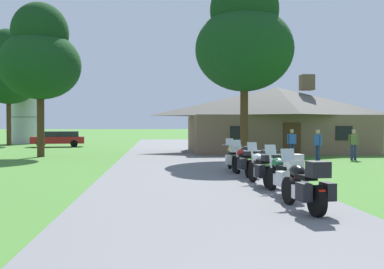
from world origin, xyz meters
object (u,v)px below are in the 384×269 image
at_px(bystander_olive_shirt_beside_signpost, 354,143).
at_px(tree_left_near, 40,56).
at_px(motorcycle_red_fourth_in_row, 245,161).
at_px(motorcycle_yellow_farthest_in_row, 233,158).
at_px(motorcycle_green_second_in_row, 285,175).
at_px(parked_red_suv_far_left, 59,138).
at_px(motorcycle_black_nearest_to_camera, 307,186).
at_px(tree_left_far, 8,70).
at_px(bystander_blue_shirt_near_lodge, 292,142).
at_px(metal_silo_distant, 26,114).
at_px(bystander_blue_shirt_by_tree, 318,144).
at_px(motorcycle_white_third_in_row, 263,168).
at_px(tree_by_lodge_front, 244,38).

xyz_separation_m(bystander_olive_shirt_beside_signpost, tree_left_near, (-17.86, 4.14, 5.21)).
bearing_deg(motorcycle_red_fourth_in_row, tree_left_near, 123.35).
xyz_separation_m(motorcycle_red_fourth_in_row, motorcycle_yellow_farthest_in_row, (-0.09, 1.97, 0.00)).
xyz_separation_m(motorcycle_green_second_in_row, parked_red_suv_far_left, (-12.07, 29.40, 0.17)).
distance_m(motorcycle_black_nearest_to_camera, tree_left_far, 39.68).
bearing_deg(bystander_blue_shirt_near_lodge, tree_left_far, -45.25).
bearing_deg(metal_silo_distant, tree_left_far, -94.63).
bearing_deg(motorcycle_yellow_farthest_in_row, bystander_blue_shirt_by_tree, 44.93).
relative_size(motorcycle_red_fourth_in_row, metal_silo_distant, 0.33).
bearing_deg(motorcycle_white_third_in_row, motorcycle_black_nearest_to_camera, -97.72).
bearing_deg(bystander_blue_shirt_near_lodge, motorcycle_red_fourth_in_row, 59.52).
xyz_separation_m(motorcycle_yellow_farthest_in_row, parked_red_suv_far_left, (-11.83, 23.03, 0.17)).
bearing_deg(parked_red_suv_far_left, tree_left_far, 48.46).
bearing_deg(motorcycle_red_fourth_in_row, motorcycle_yellow_farthest_in_row, 85.46).
bearing_deg(parked_red_suv_far_left, motorcycle_black_nearest_to_camera, -168.56).
xyz_separation_m(motorcycle_black_nearest_to_camera, motorcycle_white_third_in_row, (0.08, 4.14, 0.00)).
relative_size(motorcycle_white_third_in_row, motorcycle_yellow_farthest_in_row, 1.00).
distance_m(motorcycle_white_third_in_row, motorcycle_red_fourth_in_row, 2.50).
relative_size(bystander_olive_shirt_beside_signpost, tree_by_lodge_front, 0.16).
relative_size(tree_left_near, tree_left_far, 0.84).
bearing_deg(motorcycle_green_second_in_row, bystander_olive_shirt_beside_signpost, 51.51).
bearing_deg(motorcycle_black_nearest_to_camera, motorcycle_red_fourth_in_row, 83.97).
distance_m(motorcycle_green_second_in_row, parked_red_suv_far_left, 31.78).
bearing_deg(parked_red_suv_far_left, tree_by_lodge_front, -148.90).
distance_m(tree_by_lodge_front, tree_left_far, 27.35).
distance_m(bystander_blue_shirt_by_tree, tree_left_near, 17.13).
bearing_deg(tree_left_far, motorcycle_yellow_farthest_in_row, -56.91).
bearing_deg(motorcycle_black_nearest_to_camera, metal_silo_distant, 107.55).
relative_size(bystander_blue_shirt_near_lodge, bystander_blue_shirt_by_tree, 1.00).
height_order(motorcycle_green_second_in_row, bystander_blue_shirt_near_lodge, bystander_blue_shirt_near_lodge).
distance_m(motorcycle_green_second_in_row, metal_silo_distant, 41.03).
distance_m(tree_left_near, metal_silo_distant, 22.08).
bearing_deg(tree_by_lodge_front, motorcycle_red_fourth_in_row, -101.14).
relative_size(bystander_olive_shirt_beside_signpost, parked_red_suv_far_left, 0.35).
bearing_deg(motorcycle_yellow_farthest_in_row, motorcycle_white_third_in_row, -87.20).
height_order(motorcycle_green_second_in_row, metal_silo_distant, metal_silo_distant).
distance_m(motorcycle_black_nearest_to_camera, parked_red_suv_far_left, 33.79).
bearing_deg(tree_left_near, tree_by_lodge_front, -14.66).
distance_m(motorcycle_green_second_in_row, motorcycle_white_third_in_row, 1.90).
xyz_separation_m(motorcycle_yellow_farthest_in_row, bystander_olive_shirt_beside_signpost, (7.74, 5.87, 0.34)).
bearing_deg(tree_left_far, metal_silo_distant, 85.37).
bearing_deg(bystander_blue_shirt_near_lodge, motorcycle_white_third_in_row, 64.83).
height_order(tree_left_near, parked_red_suv_far_left, tree_left_near).
bearing_deg(tree_left_far, bystander_blue_shirt_by_tree, -42.99).
relative_size(bystander_blue_shirt_by_tree, parked_red_suv_far_left, 0.35).
relative_size(bystander_olive_shirt_beside_signpost, bystander_blue_shirt_by_tree, 1.00).
xyz_separation_m(motorcycle_red_fourth_in_row, metal_silo_distant, (-16.99, 32.79, 2.56)).
relative_size(motorcycle_white_third_in_row, bystander_blue_shirt_by_tree, 1.24).
distance_m(motorcycle_white_third_in_row, bystander_blue_shirt_near_lodge, 12.52).
bearing_deg(motorcycle_yellow_farthest_in_row, motorcycle_green_second_in_row, -86.65).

